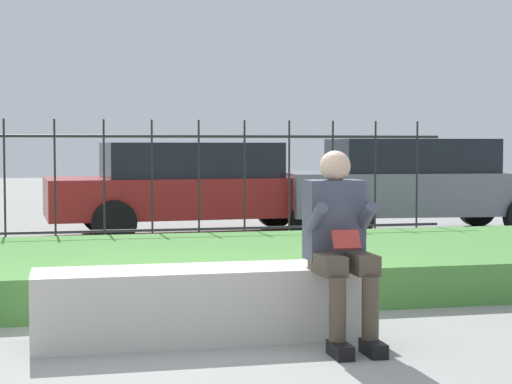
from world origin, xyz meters
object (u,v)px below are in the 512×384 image
at_px(person_seated_reader, 339,237).
at_px(car_parked_right, 417,183).
at_px(stone_bench, 202,308).
at_px(car_parked_center, 198,186).

height_order(person_seated_reader, car_parked_right, car_parked_right).
relative_size(person_seated_reader, car_parked_right, 0.30).
relative_size(stone_bench, car_parked_center, 0.49).
xyz_separation_m(person_seated_reader, car_parked_right, (3.44, 6.67, 0.03)).
bearing_deg(person_seated_reader, car_parked_right, 62.70).
xyz_separation_m(stone_bench, car_parked_center, (1.02, 6.69, 0.50)).
bearing_deg(stone_bench, person_seated_reader, -19.57).
bearing_deg(person_seated_reader, stone_bench, 160.43).
height_order(person_seated_reader, car_parked_center, car_parked_center).
height_order(stone_bench, car_parked_right, car_parked_right).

